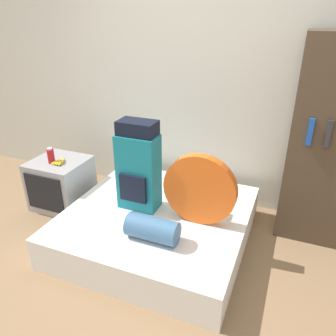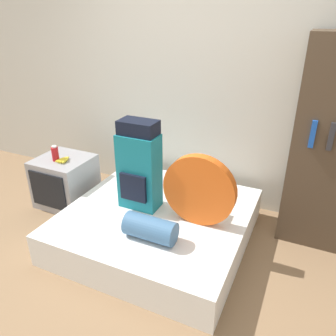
{
  "view_description": "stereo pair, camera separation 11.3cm",
  "coord_description": "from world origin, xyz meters",
  "px_view_note": "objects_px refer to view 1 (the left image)",
  "views": [
    {
      "loc": [
        1.03,
        -1.59,
        1.93
      ],
      "look_at": [
        0.09,
        0.71,
        0.75
      ],
      "focal_mm": 35.0,
      "sensor_mm": 36.0,
      "label": 1
    },
    {
      "loc": [
        1.13,
        -1.55,
        1.93
      ],
      "look_at": [
        0.09,
        0.71,
        0.75
      ],
      "focal_mm": 35.0,
      "sensor_mm": 36.0,
      "label": 2
    }
  ],
  "objects_px": {
    "backpack": "(138,167)",
    "sleeping_roll": "(152,229)",
    "tent_bag": "(200,190)",
    "television": "(61,183)",
    "canister": "(51,156)"
  },
  "relations": [
    {
      "from": "backpack",
      "to": "television",
      "type": "height_order",
      "value": "backpack"
    },
    {
      "from": "backpack",
      "to": "sleeping_roll",
      "type": "height_order",
      "value": "backpack"
    },
    {
      "from": "sleeping_roll",
      "to": "television",
      "type": "bearing_deg",
      "value": 158.0
    },
    {
      "from": "backpack",
      "to": "tent_bag",
      "type": "distance_m",
      "value": 0.59
    },
    {
      "from": "sleeping_roll",
      "to": "television",
      "type": "xyz_separation_m",
      "value": [
        -1.33,
        0.54,
        -0.13
      ]
    },
    {
      "from": "backpack",
      "to": "sleeping_roll",
      "type": "xyz_separation_m",
      "value": [
        0.32,
        -0.41,
        -0.3
      ]
    },
    {
      "from": "tent_bag",
      "to": "television",
      "type": "relative_size",
      "value": 1.12
    },
    {
      "from": "tent_bag",
      "to": "canister",
      "type": "distance_m",
      "value": 1.62
    },
    {
      "from": "tent_bag",
      "to": "sleeping_roll",
      "type": "xyz_separation_m",
      "value": [
        -0.26,
        -0.38,
        -0.21
      ]
    },
    {
      "from": "backpack",
      "to": "television",
      "type": "relative_size",
      "value": 1.48
    },
    {
      "from": "tent_bag",
      "to": "canister",
      "type": "xyz_separation_m",
      "value": [
        -1.62,
        0.1,
        0.0
      ]
    },
    {
      "from": "tent_bag",
      "to": "backpack",
      "type": "bearing_deg",
      "value": 176.91
    },
    {
      "from": "sleeping_roll",
      "to": "television",
      "type": "distance_m",
      "value": 1.44
    },
    {
      "from": "sleeping_roll",
      "to": "canister",
      "type": "relative_size",
      "value": 2.55
    },
    {
      "from": "tent_bag",
      "to": "sleeping_roll",
      "type": "bearing_deg",
      "value": -125.0
    }
  ]
}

